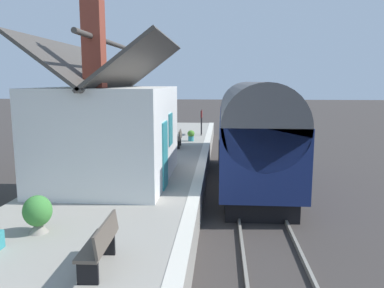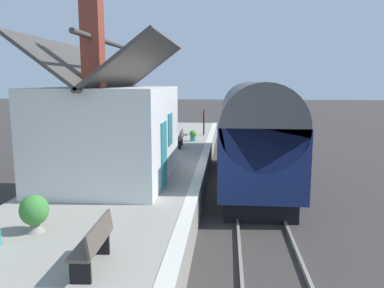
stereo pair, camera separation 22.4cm
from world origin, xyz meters
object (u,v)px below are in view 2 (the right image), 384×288
bench_by_lamp (94,243)px  station_sign_board (204,116)px  planter_corner_building (193,135)px  bench_platform_end (180,138)px  planter_bench_left (34,213)px  train (253,133)px  station_building (111,130)px  planter_edge_near (132,132)px

bench_by_lamp → station_sign_board: 17.90m
bench_by_lamp → station_sign_board: (17.86, -0.90, 0.71)m
planter_corner_building → station_sign_board: (2.62, -0.46, 0.85)m
bench_platform_end → planter_bench_left: 11.69m
train → station_sign_board: (8.19, 2.54, -0.04)m
train → bench_platform_end: bearing=45.7°
train → planter_bench_left: size_ratio=11.76×
bench_platform_end → bench_by_lamp: size_ratio=1.00×
station_building → bench_platform_end: (6.74, -1.53, -1.24)m
station_building → bench_platform_end: 7.02m
train → station_building: (-3.32, 5.02, 0.49)m
train → bench_platform_end: size_ratio=7.10×
planter_bench_left → station_sign_board: (16.32, -2.81, 0.74)m
station_building → planter_corner_building: bearing=-12.8°
planter_corner_building → train: bearing=-151.7°
bench_platform_end → planter_bench_left: bearing=170.9°
bench_by_lamp → planter_corner_building: bench_by_lamp is taller
bench_platform_end → planter_corner_building: 2.21m
planter_edge_near → planter_bench_left: (-14.17, -1.30, 0.05)m
train → planter_bench_left: train is taller
planter_edge_near → bench_platform_end: bearing=-129.7°
planter_bench_left → planter_edge_near: bearing=5.3°
planter_edge_near → planter_corner_building: bearing=-97.4°
station_building → bench_by_lamp: 6.67m
station_building → planter_bench_left: size_ratio=7.06×
bench_platform_end → station_building: bearing=167.2°
train → station_building: bearing=123.5°
station_building → planter_corner_building: size_ratio=9.38×
planter_edge_near → planter_corner_building: size_ratio=1.21×
station_building → planter_edge_near: 9.60m
train → planter_bench_left: bearing=146.6°
bench_by_lamp → station_sign_board: size_ratio=0.90×
bench_by_lamp → station_sign_board: station_sign_board is taller
bench_platform_end → planter_bench_left: size_ratio=1.66×
station_building → bench_platform_end: station_building is taller
station_building → station_sign_board: 11.78m
planter_corner_building → station_sign_board: 2.79m
planter_bench_left → station_sign_board: 16.57m
station_building → bench_by_lamp: station_building is taller
bench_platform_end → bench_by_lamp: bearing=-179.8°
bench_by_lamp → station_building: bearing=14.0°
planter_corner_building → station_sign_board: station_sign_board is taller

